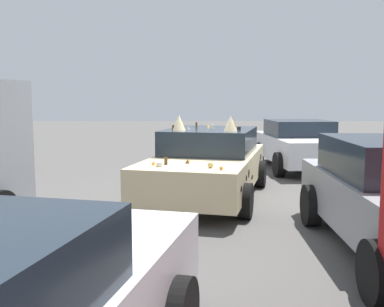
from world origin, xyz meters
The scene contains 3 objects.
ground_plane centered at (0.00, 0.00, 0.00)m, with size 60.00×60.00×0.00m, color #514F4C.
art_car_decorated centered at (0.07, -0.02, 0.70)m, with size 4.71×2.80×1.67m.
parked_sedan_row_back_center centered at (3.80, -2.68, 0.69)m, with size 4.14×2.27×1.37m.
Camera 1 is at (-8.85, 0.15, 2.01)m, focal length 41.91 mm.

